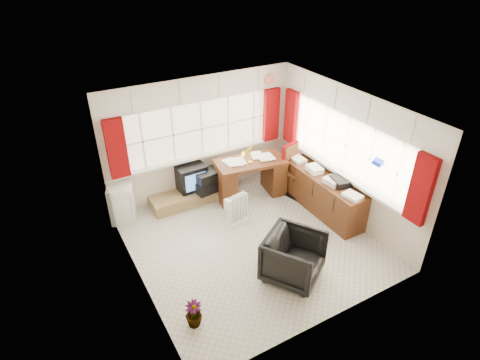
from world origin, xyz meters
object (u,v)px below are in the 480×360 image
object	(u,v)px
office_chair	(294,257)
radiator	(237,212)
desk_lamp	(251,150)
mini_fridge	(122,203)
desk	(250,176)
crt_tv	(190,176)
task_chair	(293,168)
tv_bench	(186,198)
credenza	(322,193)

from	to	relation	value
office_chair	radiator	distance (m)	1.67
desk_lamp	mini_fridge	distance (m)	2.68
desk	crt_tv	bearing A→B (deg)	155.19
task_chair	radiator	xyz separation A→B (m)	(-1.57, -0.43, -0.33)
desk_lamp	mini_fridge	world-z (taller)	desk_lamp
task_chair	desk	bearing A→B (deg)	158.98
desk_lamp	crt_tv	size ratio (longest dim) A/B	0.66
radiator	tv_bench	distance (m)	1.27
mini_fridge	radiator	bearing A→B (deg)	-32.83
office_chair	credenza	distance (m)	2.03
tv_bench	crt_tv	bearing A→B (deg)	38.47
crt_tv	office_chair	bearing A→B (deg)	-80.74
credenza	task_chair	bearing A→B (deg)	97.95
desk_lamp	crt_tv	world-z (taller)	desk_lamp
mini_fridge	credenza	bearing A→B (deg)	-24.39
task_chair	credenza	bearing A→B (deg)	-82.05
tv_bench	mini_fridge	distance (m)	1.28
task_chair	radiator	world-z (taller)	task_chair
credenza	tv_bench	world-z (taller)	credenza
crt_tv	desk_lamp	bearing A→B (deg)	-27.96
task_chair	office_chair	xyz separation A→B (m)	(-1.48, -2.09, -0.19)
credenza	mini_fridge	xyz separation A→B (m)	(-3.53, 1.60, -0.01)
desk_lamp	tv_bench	xyz separation A→B (m)	(-1.29, 0.42, -0.96)
desk_lamp	radiator	bearing A→B (deg)	-134.98
radiator	tv_bench	bearing A→B (deg)	118.15
desk	tv_bench	distance (m)	1.41
desk_lamp	desk	bearing A→B (deg)	59.84
desk_lamp	tv_bench	world-z (taller)	desk_lamp
office_chair	radiator	size ratio (longest dim) A/B	1.38
task_chair	radiator	distance (m)	1.66
desk	mini_fridge	bearing A→B (deg)	170.35
task_chair	office_chair	size ratio (longest dim) A/B	1.27
desk	tv_bench	size ratio (longest dim) A/B	1.07
crt_tv	task_chair	bearing A→B (deg)	-23.21
credenza	desk_lamp	bearing A→B (deg)	131.93
task_chair	crt_tv	xyz separation A→B (m)	(-1.96, 0.84, -0.07)
task_chair	tv_bench	bearing A→B (deg)	162.53
tv_bench	mini_fridge	bearing A→B (deg)	176.35
mini_fridge	task_chair	bearing A→B (deg)	-12.56
desk_lamp	office_chair	distance (m)	2.53
office_chair	tv_bench	xyz separation A→B (m)	(-0.68, 2.77, -0.27)
office_chair	radiator	xyz separation A→B (m)	(-0.09, 1.66, -0.14)
crt_tv	tv_bench	bearing A→B (deg)	-141.53
office_chair	task_chair	bearing A→B (deg)	21.50
tv_bench	radiator	bearing A→B (deg)	-61.85
desk	task_chair	xyz separation A→B (m)	(0.84, -0.32, 0.13)
desk_lamp	credenza	distance (m)	1.64
desk	tv_bench	world-z (taller)	desk
task_chair	credenza	world-z (taller)	task_chair
desk_lamp	tv_bench	distance (m)	1.66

